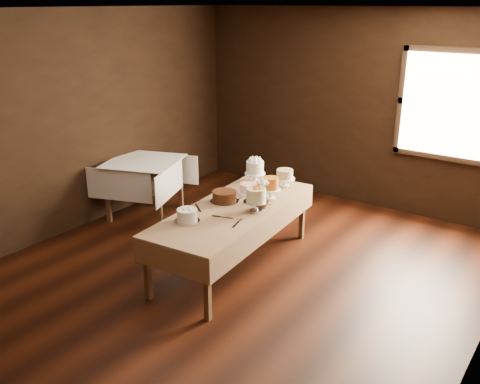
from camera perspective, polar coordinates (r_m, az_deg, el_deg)
The scene contains 21 objects.
floor at distance 5.81m, azimuth -1.16°, elevation -9.38°, with size 5.00×6.00×0.01m, color black.
ceiling at distance 5.06m, azimuth -1.40°, elevation 19.40°, with size 5.00×6.00×0.01m, color beige.
wall_back at distance 7.81m, azimuth 12.17°, elevation 8.90°, with size 5.00×0.02×2.80m, color black.
wall_left at distance 7.01m, azimuth -18.01°, elevation 7.11°, with size 0.02×6.00×2.80m, color black.
window at distance 7.31m, azimuth 21.52°, elevation 8.81°, with size 1.10×0.05×1.30m, color #FFEABF.
display_table at distance 5.80m, azimuth -0.71°, elevation -2.20°, with size 1.08×2.37×0.71m.
side_table at distance 7.34m, azimuth -10.47°, elevation 2.67°, with size 1.21×1.21×0.80m.
cake_meringue at distance 6.58m, azimuth 1.64°, elevation 2.19°, with size 0.26×0.26×0.28m.
cake_speckled at distance 6.44m, azimuth 4.90°, elevation 1.48°, with size 0.28×0.28×0.23m.
cake_lattice at distance 6.21m, azimuth 0.98°, elevation 0.33°, with size 0.31×0.31×0.10m.
cake_caramel at distance 6.01m, azimuth 3.37°, elevation 0.30°, with size 0.24×0.24×0.27m.
cake_chocolate at distance 5.93m, azimuth -1.72°, elevation -0.52°, with size 0.33×0.33×0.13m.
cake_flowers at distance 5.64m, azimuth 1.75°, elevation -0.99°, with size 0.27×0.27×0.28m.
cake_swirl at distance 5.43m, azimuth -5.79°, elevation -2.60°, with size 0.30×0.30×0.14m.
cake_server_a at distance 5.51m, azimuth -1.45°, elevation -2.82°, with size 0.24×0.03×0.01m, color silver.
cake_server_b at distance 5.34m, azimuth -0.49°, elevation -3.61°, with size 0.24×0.03×0.01m, color silver.
cake_server_c at distance 6.03m, azimuth -0.01°, elevation -0.73°, with size 0.24×0.03×0.01m, color silver.
cake_server_d at distance 5.88m, azimuth 2.84°, elevation -1.34°, with size 0.24×0.03×0.01m, color silver.
cake_server_e at distance 5.74m, azimuth -4.49°, elevation -1.92°, with size 0.24×0.03×0.01m, color silver.
flower_vase at distance 5.75m, azimuth 2.43°, elevation -1.23°, with size 0.11×0.11×0.12m, color #2D2823.
flower_bouquet at distance 5.69m, azimuth 2.46°, elevation 0.45°, with size 0.14×0.14×0.20m, color white, non-canonical shape.
Camera 1 is at (3.03, -4.05, 2.87)m, focal length 39.06 mm.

